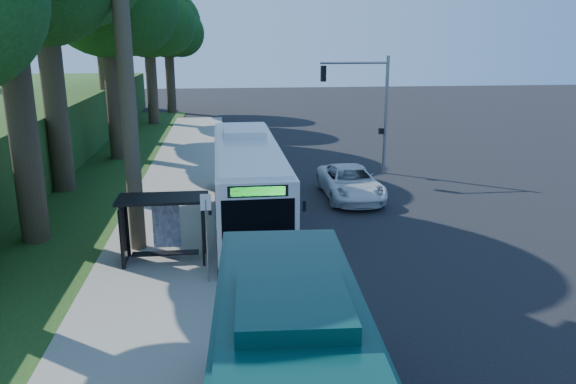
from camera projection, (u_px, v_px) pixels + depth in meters
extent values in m
plane|color=black|center=(338.00, 230.00, 24.26)|extent=(140.00, 140.00, 0.00)
cube|color=gray|center=(166.00, 235.00, 23.47)|extent=(4.50, 70.00, 0.12)
cube|color=maroon|center=(221.00, 270.00, 19.88)|extent=(0.25, 30.00, 0.13)
cube|color=#234719|center=(59.00, 205.00, 27.66)|extent=(8.00, 70.00, 0.06)
cube|color=black|center=(162.00, 199.00, 19.97)|extent=(3.20, 1.50, 0.10)
cube|color=black|center=(124.00, 234.00, 20.17)|extent=(0.06, 1.30, 2.20)
cube|color=navy|center=(166.00, 225.00, 20.98)|extent=(1.00, 0.12, 1.70)
cube|color=black|center=(166.00, 253.00, 20.42)|extent=(2.40, 0.40, 0.06)
cube|color=black|center=(128.00, 229.00, 20.75)|extent=(0.08, 0.08, 2.40)
cube|color=black|center=(204.00, 226.00, 21.04)|extent=(0.08, 0.08, 2.40)
cube|color=black|center=(122.00, 240.00, 19.60)|extent=(0.08, 0.08, 2.40)
cube|color=black|center=(203.00, 237.00, 19.89)|extent=(0.08, 0.08, 2.40)
cylinder|color=gray|center=(207.00, 243.00, 18.49)|extent=(0.06, 0.06, 3.00)
cube|color=white|center=(206.00, 202.00, 18.12)|extent=(0.35, 0.04, 0.55)
cylinder|color=gray|center=(386.00, 116.00, 33.41)|extent=(0.20, 0.20, 7.00)
cylinder|color=gray|center=(354.00, 63.00, 32.36)|extent=(4.00, 0.14, 0.14)
cube|color=black|center=(323.00, 74.00, 32.33)|extent=(0.30, 0.30, 0.90)
cube|color=black|center=(381.00, 131.00, 33.62)|extent=(0.25, 0.25, 0.35)
cylinder|color=#4C3F2D|center=(126.00, 82.00, 20.21)|extent=(0.60, 0.60, 13.00)
cylinder|color=#382B1E|center=(21.00, 113.00, 21.52)|extent=(1.10, 1.10, 10.50)
cylinder|color=#382B1E|center=(52.00, 79.00, 28.89)|extent=(1.18, 1.18, 11.90)
cylinder|color=#382B1E|center=(113.00, 86.00, 36.99)|extent=(1.06, 1.06, 9.80)
sphere|color=#103A13|center=(131.00, 7.00, 34.65)|extent=(5.88, 5.88, 5.88)
sphere|color=#103A13|center=(88.00, 5.00, 36.86)|extent=(5.46, 5.46, 5.46)
cylinder|color=#382B1E|center=(106.00, 69.00, 44.25)|extent=(1.14, 1.14, 11.20)
cylinder|color=#382B1E|center=(151.00, 75.00, 52.46)|extent=(1.02, 1.02, 9.10)
sphere|color=#103A13|center=(147.00, 13.00, 50.96)|extent=(8.00, 8.00, 8.00)
sphere|color=#103A13|center=(164.00, 24.00, 50.26)|extent=(5.60, 5.60, 5.60)
sphere|color=#103A13|center=(134.00, 22.00, 52.36)|extent=(5.20, 5.20, 5.20)
cylinder|color=#382B1E|center=(170.00, 74.00, 60.32)|extent=(0.98, 0.98, 8.40)
sphere|color=#103A13|center=(167.00, 24.00, 58.94)|extent=(7.00, 7.00, 7.00)
sphere|color=#103A13|center=(181.00, 33.00, 58.34)|extent=(4.90, 4.90, 4.90)
sphere|color=#103A13|center=(157.00, 31.00, 60.17)|extent=(4.55, 4.55, 4.55)
cube|color=white|center=(247.00, 180.00, 24.83)|extent=(2.97, 13.06, 3.09)
cube|color=black|center=(248.00, 215.00, 25.26)|extent=(3.00, 13.13, 0.38)
cube|color=black|center=(247.00, 171.00, 25.27)|extent=(2.99, 10.20, 1.19)
cube|color=black|center=(258.00, 221.00, 18.60)|extent=(2.44, 0.17, 1.52)
cube|color=black|center=(241.00, 145.00, 30.91)|extent=(2.22, 0.16, 1.09)
cube|color=#19E533|center=(258.00, 191.00, 18.31)|extent=(1.80, 0.14, 0.30)
cube|color=white|center=(247.00, 145.00, 24.41)|extent=(2.74, 12.41, 0.13)
cube|color=white|center=(244.00, 132.00, 26.43)|extent=(1.98, 2.74, 0.38)
cylinder|color=black|center=(221.00, 244.00, 21.07)|extent=(0.34, 1.09, 1.09)
cylinder|color=black|center=(287.00, 241.00, 21.37)|extent=(0.34, 1.09, 1.09)
cylinder|color=black|center=(219.00, 183.00, 29.78)|extent=(0.34, 1.09, 1.09)
cylinder|color=black|center=(266.00, 182.00, 30.09)|extent=(0.34, 1.09, 1.09)
cube|color=black|center=(279.00, 276.00, 14.14)|extent=(2.19, 0.22, 1.07)
cube|color=#093431|center=(303.00, 384.00, 7.66)|extent=(3.04, 12.34, 0.13)
cube|color=#093431|center=(292.00, 301.00, 9.68)|extent=(2.03, 2.76, 0.38)
cylinder|color=black|center=(230.00, 371.00, 13.08)|extent=(0.37, 1.09, 1.07)
cylinder|color=black|center=(335.00, 367.00, 13.24)|extent=(0.37, 1.09, 1.07)
imported|color=silver|center=(350.00, 183.00, 28.87)|extent=(2.80, 5.90, 1.63)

